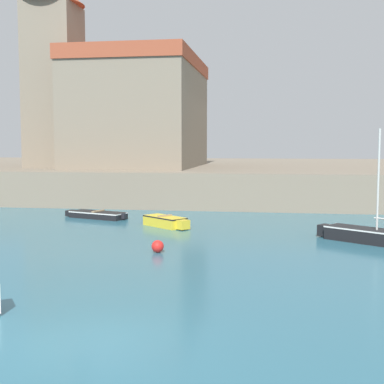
% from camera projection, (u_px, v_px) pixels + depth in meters
% --- Properties ---
extents(ground_plane, '(200.00, 200.00, 0.00)m').
position_uv_depth(ground_plane, '(91.00, 346.00, 12.54)').
color(ground_plane, '#2D667A').
extents(quay_seawall, '(120.00, 40.00, 2.67)m').
position_uv_depth(quay_seawall, '(236.00, 176.00, 57.08)').
color(quay_seawall, gray).
rests_on(quay_seawall, ground).
extents(dinghy_black_1, '(4.41, 2.44, 0.50)m').
position_uv_depth(dinghy_black_1, '(97.00, 214.00, 34.15)').
color(dinghy_black_1, black).
rests_on(dinghy_black_1, ground).
extents(sailboat_black_3, '(5.76, 4.56, 5.44)m').
position_uv_depth(sailboat_black_3, '(383.00, 236.00, 25.14)').
color(sailboat_black_3, black).
rests_on(sailboat_black_3, ground).
extents(dinghy_yellow_5, '(3.05, 2.73, 0.67)m').
position_uv_depth(dinghy_yellow_5, '(166.00, 221.00, 30.54)').
color(dinghy_yellow_5, yellow).
rests_on(dinghy_yellow_5, ground).
extents(mooring_buoy, '(0.54, 0.54, 0.54)m').
position_uv_depth(mooring_buoy, '(158.00, 246.00, 23.30)').
color(mooring_buoy, red).
rests_on(mooring_buoy, ground).
extents(church, '(15.33, 15.43, 16.16)m').
position_uv_depth(church, '(126.00, 105.00, 48.33)').
color(church, gray).
rests_on(church, quay_seawall).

